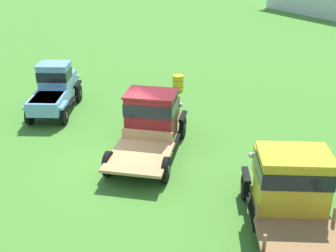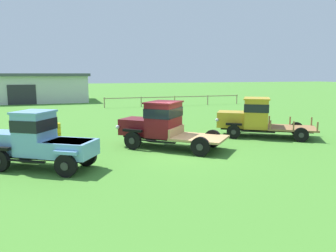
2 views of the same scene
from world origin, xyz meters
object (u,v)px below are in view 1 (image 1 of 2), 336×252
Objects in this scene: vintage_truck_foreground_near at (55,88)px; oil_drum_beside_row at (178,83)px; vintage_truck_second_in_line at (152,119)px; vintage_truck_midrow_center at (290,185)px.

oil_drum_beside_row is (0.56, 6.43, -0.69)m from vintage_truck_foreground_near.
oil_drum_beside_row is (-5.08, 4.34, -0.79)m from vintage_truck_second_in_line.
vintage_truck_foreground_near is 5.30× the size of oil_drum_beside_row.
vintage_truck_second_in_line is at bearing -40.47° from oil_drum_beside_row.
oil_drum_beside_row is (-11.17, 3.22, -0.76)m from vintage_truck_midrow_center.
oil_drum_beside_row is at bearing 139.53° from vintage_truck_second_in_line.
vintage_truck_midrow_center is at bearing 15.26° from vintage_truck_foreground_near.
vintage_truck_midrow_center is at bearing 10.37° from vintage_truck_second_in_line.
vintage_truck_second_in_line is at bearing -169.63° from vintage_truck_midrow_center.
vintage_truck_second_in_line is at bearing 20.29° from vintage_truck_foreground_near.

